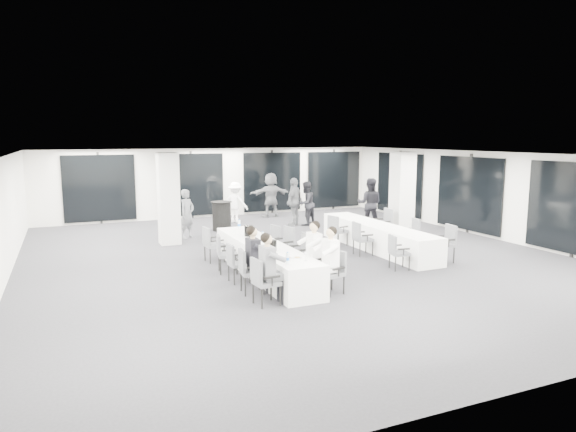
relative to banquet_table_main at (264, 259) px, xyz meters
The scene contains 42 objects.
room 3.47m from the banquet_table_main, 46.58° to the left, with size 14.04×16.04×2.84m.
column_left 4.83m from the banquet_table_main, 107.28° to the left, with size 0.60×0.60×2.80m, color silver.
column_right 6.14m from the banquet_table_main, 22.35° to the left, with size 0.60×0.60×2.80m, color silver.
banquet_table_main is the anchor object (origin of this frame).
banquet_table_side 4.20m from the banquet_table_main, 17.30° to the left, with size 0.90×5.00×0.75m, color white.
cocktail_table 6.10m from the banquet_table_main, 83.35° to the left, with size 0.74×0.74×1.02m.
chair_main_left_near 2.29m from the banquet_table_main, 111.37° to the right, with size 0.52×0.56×0.94m.
chair_main_left_second 1.53m from the banquet_table_main, 123.13° to the right, with size 0.52×0.57×0.94m.
chair_main_left_mid 0.92m from the banquet_table_main, 154.89° to the right, with size 0.46×0.52×0.89m.
chair_main_left_fourth 0.99m from the banquet_table_main, 148.29° to the left, with size 0.55×0.58×0.93m.
chair_main_left_far 1.90m from the banquet_table_main, 116.00° to the left, with size 0.52×0.56×0.93m.
chair_main_right_near 2.14m from the banquet_table_main, 67.26° to the right, with size 0.55×0.57×0.91m.
chair_main_right_second 1.48m from the banquet_table_main, 55.38° to the right, with size 0.55×0.59×0.97m.
chair_main_right_mid 0.90m from the banquet_table_main, 18.79° to the right, with size 0.51×0.57×0.98m.
chair_main_right_fourth 1.10m from the banquet_table_main, 39.64° to the left, with size 0.56×0.60×0.98m.
chair_main_right_far 1.77m from the banquet_table_main, 62.13° to the left, with size 0.53×0.56×0.88m.
chair_side_left_near 3.31m from the banquet_table_main, 15.58° to the right, with size 0.51×0.54×0.87m.
chair_side_left_mid 3.28m from the banquet_table_main, 14.32° to the left, with size 0.50×0.55×0.93m.
chair_side_left_far 3.88m from the banquet_table_main, 34.87° to the left, with size 0.56×0.59×0.92m.
chair_side_right_near 4.90m from the banquet_table_main, ahead, with size 0.55×0.60×0.98m.
chair_side_right_mid 4.89m from the banquet_table_main, ahead, with size 0.55×0.59×0.93m.
chair_side_right_far 5.32m from the banquet_table_main, 24.16° to the left, with size 0.60×0.64×1.04m.
seated_guest_a 2.26m from the banquet_table_main, 107.49° to the right, with size 0.50×0.38×1.44m.
seated_guest_b 1.51m from the banquet_table_main, 117.48° to the right, with size 0.50×0.38×1.44m.
seated_guest_c 2.15m from the banquet_table_main, 71.47° to the right, with size 0.50×0.38×1.44m.
seated_guest_d 1.46m from the banquet_table_main, 61.30° to the right, with size 0.50×0.38×1.44m.
standing_guest_a 5.24m from the banquet_table_main, 97.72° to the left, with size 0.66×0.53×1.80m, color slate.
standing_guest_b 7.06m from the banquet_table_main, 56.39° to the left, with size 0.89×0.54×1.85m, color black.
standing_guest_c 7.76m from the banquet_table_main, 77.39° to the left, with size 1.13×0.58×1.75m, color white.
standing_guest_d 6.93m from the banquet_table_main, 59.82° to the left, with size 1.19×0.66×2.02m, color slate.
standing_guest_e 9.20m from the banquet_table_main, 35.56° to the left, with size 0.93×0.57×1.93m, color slate.
standing_guest_f 8.95m from the banquet_table_main, 67.44° to the left, with size 1.89×0.73×2.06m, color slate.
standing_guest_h 7.14m from the banquet_table_main, 37.17° to the left, with size 0.99×0.61×2.06m, color black.
ice_bucket_near 0.91m from the banquet_table_main, 96.84° to the right, with size 0.21×0.21×0.24m, color black.
ice_bucket_far 1.17m from the banquet_table_main, 90.60° to the left, with size 0.24×0.24×0.27m, color black.
water_bottle_a 2.04m from the banquet_table_main, 96.82° to the right, with size 0.07×0.07×0.22m, color silver.
water_bottle_b 0.63m from the banquet_table_main, 73.47° to the left, with size 0.07×0.07×0.21m, color silver.
water_bottle_c 2.24m from the banquet_table_main, 87.49° to the left, with size 0.08×0.08×0.24m, color silver.
plate_a 1.63m from the banquet_table_main, 92.06° to the right, with size 0.18×0.18×0.03m.
plate_b 1.69m from the banquet_table_main, 85.45° to the right, with size 0.21×0.21×0.03m.
plate_c 0.53m from the banquet_table_main, 92.15° to the right, with size 0.20×0.20×0.03m.
wine_glass 2.02m from the banquet_table_main, 84.69° to the right, with size 0.07×0.07×0.19m.
Camera 1 is at (-5.63, -12.51, 3.28)m, focal length 32.00 mm.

